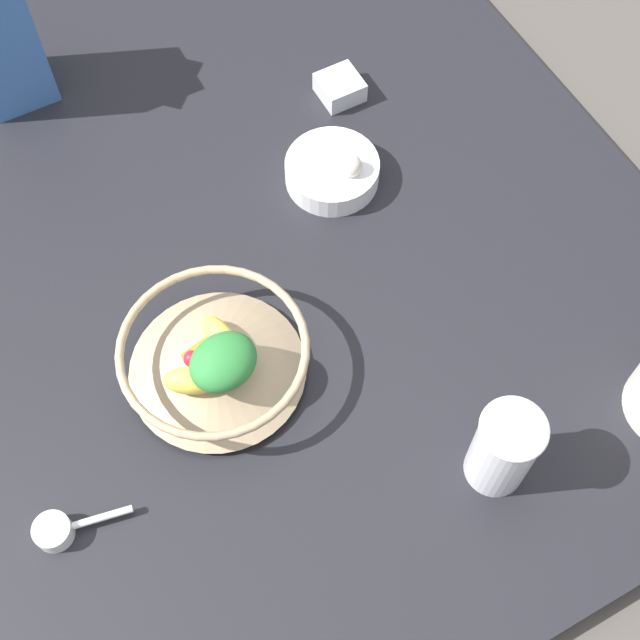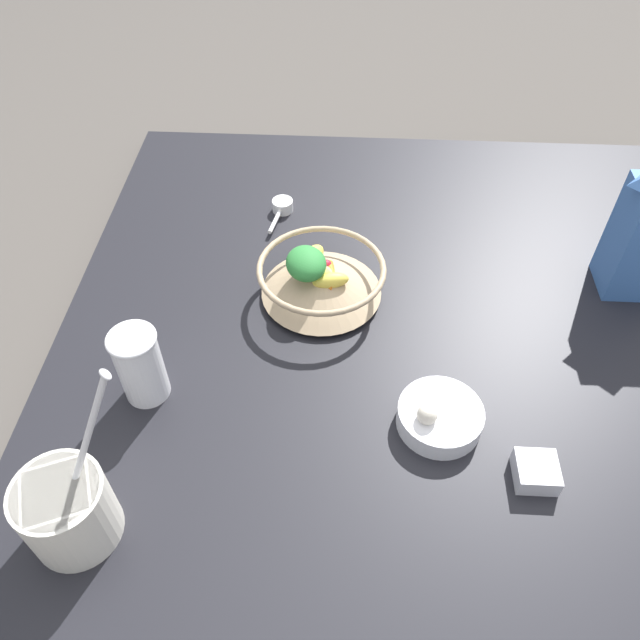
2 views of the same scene
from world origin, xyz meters
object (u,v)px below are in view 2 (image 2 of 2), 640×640
object	(u,v)px
fruit_bowl	(320,277)
garlic_bowl	(439,417)
yogurt_tub	(67,508)
spice_jar	(536,472)
drinking_cup	(140,364)

from	to	relation	value
fruit_bowl	garlic_bowl	world-z (taller)	fruit_bowl
yogurt_tub	garlic_bowl	world-z (taller)	yogurt_tub
garlic_bowl	fruit_bowl	bearing A→B (deg)	-53.96
fruit_bowl	yogurt_tub	world-z (taller)	yogurt_tub
spice_jar	garlic_bowl	bearing A→B (deg)	-32.52
drinking_cup	spice_jar	distance (m)	0.57
spice_jar	garlic_bowl	xyz separation A→B (m)	(0.12, -0.08, 0.00)
spice_jar	drinking_cup	bearing A→B (deg)	-11.54
fruit_bowl	garlic_bowl	size ratio (longest dim) A/B	1.76
garlic_bowl	drinking_cup	bearing A→B (deg)	-4.58
yogurt_tub	garlic_bowl	bearing A→B (deg)	-158.38
drinking_cup	spice_jar	size ratio (longest dim) A/B	2.23
drinking_cup	yogurt_tub	bearing A→B (deg)	80.98
fruit_bowl	drinking_cup	bearing A→B (deg)	41.32
fruit_bowl	yogurt_tub	bearing A→B (deg)	57.12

